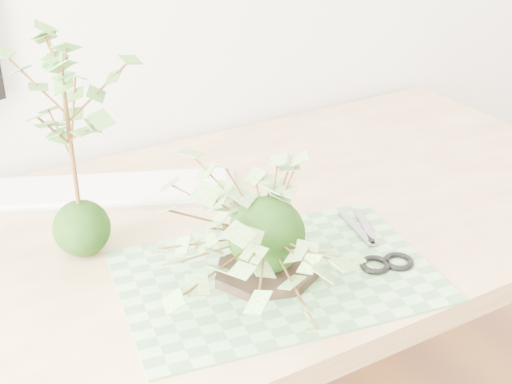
% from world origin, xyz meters
% --- Properties ---
extents(desk, '(1.60, 0.70, 0.74)m').
position_xyz_m(desk, '(-0.07, 1.23, 0.65)').
color(desk, tan).
rests_on(desk, ground_plane).
extents(cutting_mat, '(0.49, 0.37, 0.00)m').
position_xyz_m(cutting_mat, '(-0.01, 1.06, 0.74)').
color(cutting_mat, '#4F7D4D').
rests_on(cutting_mat, desk).
extents(stone_dish, '(0.20, 0.20, 0.01)m').
position_xyz_m(stone_dish, '(-0.03, 1.07, 0.75)').
color(stone_dish, black).
rests_on(stone_dish, cutting_mat).
extents(ivy_kokedama, '(0.39, 0.39, 0.22)m').
position_xyz_m(ivy_kokedama, '(-0.03, 1.07, 0.87)').
color(ivy_kokedama, black).
rests_on(ivy_kokedama, stone_dish).
extents(maple_kokedama, '(0.23, 0.23, 0.36)m').
position_xyz_m(maple_kokedama, '(-0.23, 1.26, 0.99)').
color(maple_kokedama, black).
rests_on(maple_kokedama, desk).
extents(keyboard, '(0.45, 0.30, 0.02)m').
position_xyz_m(keyboard, '(-0.13, 1.42, 0.75)').
color(keyboard, silver).
rests_on(keyboard, desk).
extents(scissors, '(0.09, 0.19, 0.01)m').
position_xyz_m(scissors, '(0.16, 1.02, 0.75)').
color(scissors, gray).
rests_on(scissors, cutting_mat).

